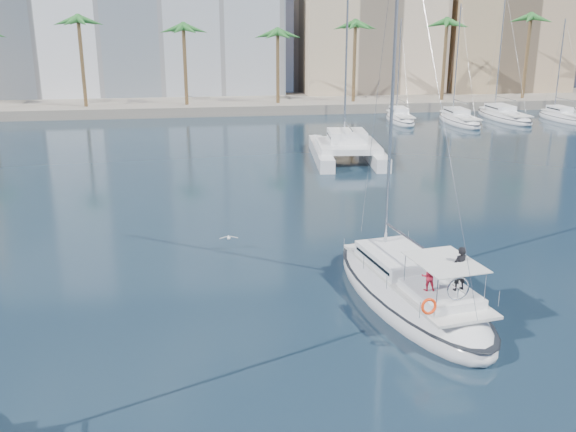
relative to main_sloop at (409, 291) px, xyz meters
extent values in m
plane|color=black|center=(-4.86, 1.08, -0.54)|extent=(160.00, 160.00, 0.00)
cube|color=gray|center=(-4.86, 62.08, 0.06)|extent=(120.00, 14.00, 1.20)
cube|color=white|center=(-16.86, 74.08, 13.46)|extent=(42.00, 16.00, 28.00)
cube|color=beige|center=(17.14, 71.08, 9.46)|extent=(20.00, 14.00, 20.00)
cube|color=tan|center=(37.14, 69.08, 8.46)|extent=(18.00, 12.00, 18.00)
cylinder|color=brown|center=(-4.86, 58.08, 4.71)|extent=(0.44, 0.44, 10.50)
sphere|color=#276A28|center=(-4.86, 58.08, 9.96)|extent=(3.60, 3.60, 3.60)
cylinder|color=brown|center=(29.14, 58.08, 4.71)|extent=(0.44, 0.44, 10.50)
sphere|color=#276A28|center=(29.14, 58.08, 9.96)|extent=(3.60, 3.60, 3.60)
ellipsoid|color=silver|center=(0.00, 0.01, -0.18)|extent=(5.63, 12.43, 2.49)
ellipsoid|color=black|center=(0.00, 0.01, 0.18)|extent=(5.68, 12.55, 0.18)
cube|color=silver|center=(0.03, -0.22, 0.77)|extent=(4.08, 9.30, 0.12)
cube|color=white|center=(-0.18, 1.14, 1.13)|extent=(3.14, 4.27, 0.60)
cube|color=black|center=(-0.18, 1.14, 1.15)|extent=(3.09, 3.82, 0.14)
cylinder|color=#B7BABF|center=(-0.40, 2.51, 8.68)|extent=(0.15, 0.15, 15.71)
cylinder|color=#B7BABF|center=(-0.02, 0.12, 2.33)|extent=(0.86, 4.80, 0.11)
cube|color=white|center=(0.39, -2.50, 1.01)|extent=(2.71, 3.31, 0.36)
cube|color=silver|center=(0.41, -2.61, 2.38)|extent=(2.71, 3.31, 0.04)
torus|color=silver|center=(0.57, -3.64, 1.68)|extent=(0.95, 0.20, 0.96)
torus|color=#FF370D|center=(-0.81, -4.32, 1.38)|extent=(0.65, 0.29, 0.64)
imported|color=black|center=(1.01, -2.67, 2.08)|extent=(0.76, 0.62, 1.80)
imported|color=#AD1A2F|center=(-0.18, -2.52, 1.77)|extent=(0.64, 0.54, 1.16)
cube|color=silver|center=(1.91, 29.37, 0.01)|extent=(2.32, 11.45, 1.10)
cube|color=silver|center=(6.39, 28.93, 0.01)|extent=(2.32, 11.45, 1.10)
cube|color=white|center=(4.09, 28.58, 0.76)|extent=(5.69, 6.73, 0.50)
cube|color=white|center=(4.15, 29.15, 1.46)|extent=(3.45, 3.71, 1.00)
cube|color=black|center=(4.15, 29.15, 1.51)|extent=(3.43, 3.26, 0.18)
cylinder|color=#B7BABF|center=(4.32, 30.85, 8.55)|extent=(0.18, 0.18, 15.18)
ellipsoid|color=silver|center=(-7.38, 7.71, 0.17)|extent=(0.20, 0.39, 0.18)
sphere|color=silver|center=(-7.38, 7.90, 0.19)|extent=(0.10, 0.10, 0.10)
cube|color=gray|center=(-7.66, 7.71, 0.20)|extent=(0.44, 0.16, 0.11)
cube|color=gray|center=(-7.10, 7.71, 0.20)|extent=(0.44, 0.16, 0.11)
camera|label=1|loc=(-8.98, -24.54, 11.47)|focal=40.00mm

